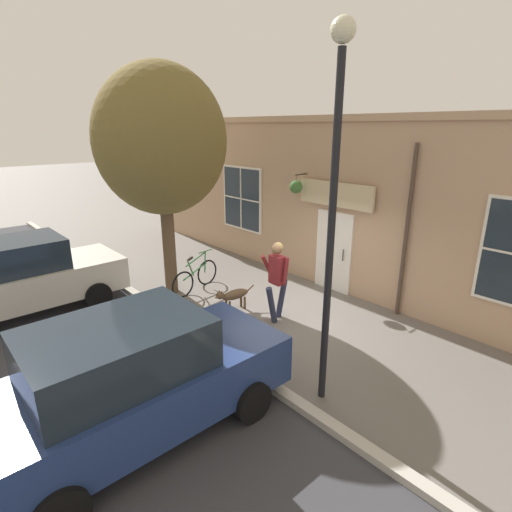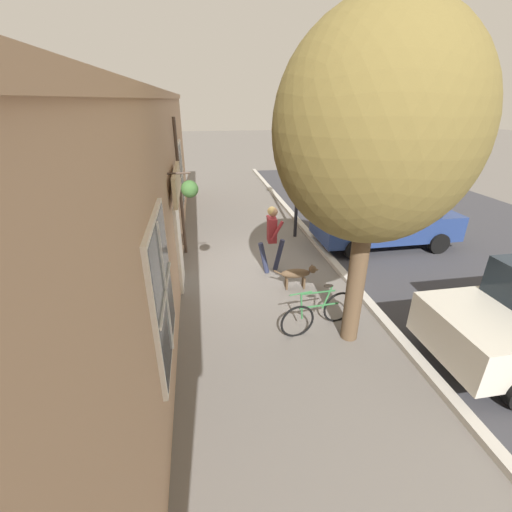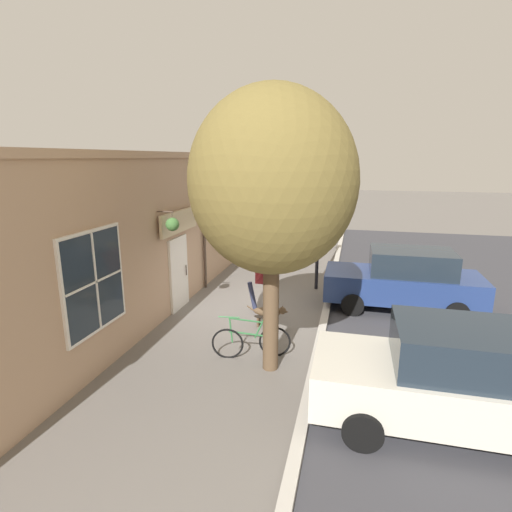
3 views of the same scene
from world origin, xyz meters
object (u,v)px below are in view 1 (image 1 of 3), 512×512
at_px(pedestrian_walking, 277,273).
at_px(parked_car_mid_block, 132,380).
at_px(street_tree_by_curb, 162,144).
at_px(street_lamp, 334,178).
at_px(parked_car_nearest_curb, 19,277).
at_px(leaning_bicycle, 196,277).
at_px(dog_on_leash, 233,295).

height_order(pedestrian_walking, parked_car_mid_block, pedestrian_walking).
xyz_separation_m(street_tree_by_curb, parked_car_mid_block, (3.00, 4.19, -2.88)).
relative_size(pedestrian_walking, street_lamp, 0.33).
distance_m(parked_car_nearest_curb, parked_car_mid_block, 5.36).
distance_m(pedestrian_walking, street_lamp, 3.64).
distance_m(parked_car_mid_block, street_lamp, 3.87).
distance_m(street_tree_by_curb, parked_car_mid_block, 5.91).
bearing_deg(parked_car_mid_block, leaning_bicycle, -132.40).
bearing_deg(parked_car_nearest_curb, street_lamp, 113.22).
xyz_separation_m(pedestrian_walking, parked_car_mid_block, (3.92, 1.21, -0.22)).
relative_size(street_tree_by_curb, street_lamp, 1.03).
distance_m(leaning_bicycle, parked_car_nearest_curb, 4.06).
bearing_deg(dog_on_leash, street_tree_by_curb, -76.62).
xyz_separation_m(leaning_bicycle, parked_car_mid_block, (3.51, 3.85, 0.50)).
bearing_deg(street_lamp, pedestrian_walking, -118.92).
bearing_deg(pedestrian_walking, dog_on_leash, -65.48).
bearing_deg(leaning_bicycle, street_tree_by_curb, -33.69).
distance_m(leaning_bicycle, parked_car_mid_block, 5.24).
height_order(dog_on_leash, street_lamp, street_lamp).
height_order(parked_car_nearest_curb, parked_car_mid_block, same).
bearing_deg(leaning_bicycle, parked_car_nearest_curb, -22.02).
distance_m(pedestrian_walking, leaning_bicycle, 2.77).
relative_size(pedestrian_walking, parked_car_mid_block, 0.42).
bearing_deg(street_lamp, dog_on_leash, -104.53).
bearing_deg(pedestrian_walking, street_lamp, 61.08).
bearing_deg(dog_on_leash, parked_car_nearest_curb, -40.57).
height_order(dog_on_leash, street_tree_by_curb, street_tree_by_curb).
relative_size(dog_on_leash, parked_car_mid_block, 0.26).
distance_m(dog_on_leash, parked_car_nearest_curb, 4.88).
height_order(parked_car_mid_block, street_lamp, street_lamp).
relative_size(street_tree_by_curb, leaning_bicycle, 3.31).
bearing_deg(pedestrian_walking, street_tree_by_curb, -72.77).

